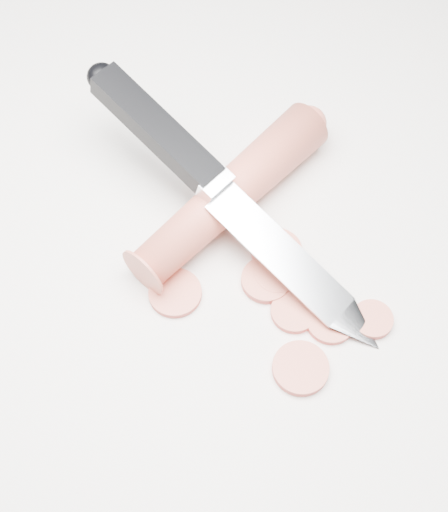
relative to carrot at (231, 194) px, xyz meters
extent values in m
plane|color=silver|center=(0.01, -0.04, -0.02)|extent=(2.40, 2.40, 0.00)
cylinder|color=#C7503C|center=(0.00, 0.00, 0.00)|extent=(0.18, 0.13, 0.04)
cylinder|color=#C75743|center=(0.01, -0.07, -0.02)|extent=(0.04, 0.04, 0.01)
cylinder|color=#C75743|center=(0.01, -0.14, -0.02)|extent=(0.04, 0.04, 0.01)
cylinder|color=#C75743|center=(0.02, -0.07, -0.02)|extent=(0.03, 0.03, 0.01)
cylinder|color=#C75743|center=(0.07, -0.12, -0.02)|extent=(0.03, 0.03, 0.01)
cylinder|color=#C75743|center=(0.02, -0.10, -0.02)|extent=(0.03, 0.03, 0.01)
cylinder|color=#C75743|center=(0.02, -0.05, -0.02)|extent=(0.04, 0.04, 0.01)
cylinder|color=#C75743|center=(0.04, -0.11, -0.02)|extent=(0.03, 0.03, 0.01)
cylinder|color=#C75743|center=(-0.06, -0.06, -0.02)|extent=(0.04, 0.04, 0.01)
camera|label=1|loc=(-0.09, -0.30, 0.45)|focal=50.00mm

